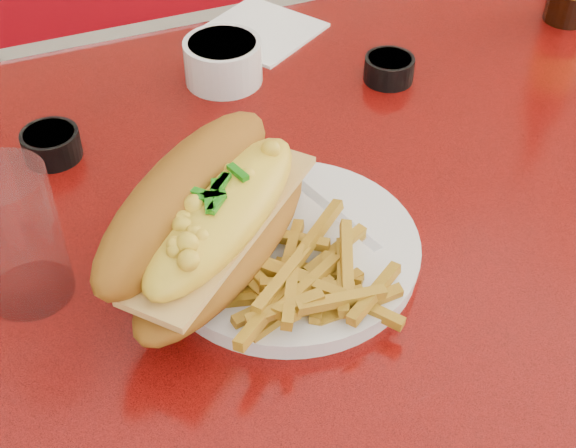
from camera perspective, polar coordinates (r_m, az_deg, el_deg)
name	(u,v)px	position (r m, az deg, el deg)	size (l,w,h in m)	color
diner_table	(388,296)	(0.91, 7.10, -5.07)	(1.23, 0.83, 0.77)	red
booth_bench_far	(194,133)	(1.69, -6.67, 6.44)	(1.20, 0.51, 0.90)	maroon
dinner_plate	(288,249)	(0.71, 0.00, -1.81)	(0.31, 0.31, 0.02)	white
mac_hoagie	(210,217)	(0.67, -5.55, 0.47)	(0.26, 0.25, 0.11)	#965C18
fries_pile	(300,269)	(0.66, 0.85, -3.23)	(0.13, 0.11, 0.04)	gold
fork	(323,204)	(0.75, 2.51, 1.41)	(0.05, 0.15, 0.00)	silver
gravy_ramekin	(223,60)	(0.94, -4.64, 11.54)	(0.09, 0.09, 0.05)	white
sauce_cup_left	(51,143)	(0.85, -16.49, 5.52)	(0.07, 0.07, 0.03)	black
sauce_cup_right	(389,68)	(0.95, 7.21, 10.96)	(0.07, 0.07, 0.03)	black
water_tumbler	(16,237)	(0.68, -18.76, -0.89)	(0.07, 0.07, 0.13)	silver
paper_napkin	(260,31)	(1.04, -2.00, 13.58)	(0.13, 0.13, 0.00)	white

